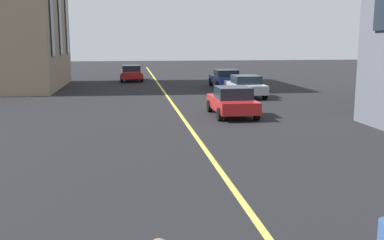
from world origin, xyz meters
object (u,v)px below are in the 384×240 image
Objects in this scene: car_silver_far at (245,86)px; car_red_trailing at (132,73)px; car_red_mid at (232,101)px; car_blue_parked_b at (226,78)px.

car_silver_far is 14.59m from car_red_trailing.
car_red_trailing is at bearing 12.92° from car_red_mid.
car_red_mid is 20.41m from car_red_trailing.
car_red_trailing is at bearing 45.65° from car_blue_parked_b.
car_red_trailing is (19.90, 4.56, 0.00)m from car_red_mid.
car_red_mid reaches higher than car_blue_parked_b.
car_red_mid is at bearing 160.62° from car_silver_far.
car_red_mid reaches higher than car_red_trailing.
car_blue_parked_b is (-6.92, -7.08, 0.00)m from car_red_trailing.
car_red_trailing is 1.00× the size of car_blue_parked_b.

